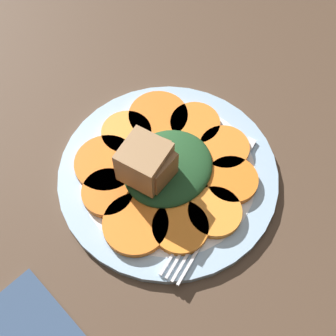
{
  "coord_description": "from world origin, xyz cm",
  "views": [
    {
      "loc": [
        -18.03,
        -18.53,
        49.78
      ],
      "look_at": [
        0.0,
        0.0,
        4.1
      ],
      "focal_mm": 50.0,
      "sensor_mm": 36.0,
      "label": 1
    }
  ],
  "objects": [
    {
      "name": "table_slab",
      "position": [
        0.0,
        0.0,
        1.0
      ],
      "size": [
        120.0,
        120.0,
        2.0
      ],
      "primitive_type": "cube",
      "color": "#4C3828",
      "rests_on": "ground"
    },
    {
      "name": "carrot_slice_3",
      "position": [
        0.44,
        7.06,
        3.56
      ],
      "size": [
        5.97,
        5.97,
        0.92
      ],
      "primitive_type": "cylinder",
      "color": "orange",
      "rests_on": "plate"
    },
    {
      "name": "carrot_slice_7",
      "position": [
        -3.91,
        -5.89,
        3.56
      ],
      "size": [
        6.05,
        6.05,
        0.92
      ],
      "primitive_type": "cylinder",
      "color": "orange",
      "rests_on": "plate"
    },
    {
      "name": "carrot_slice_2",
      "position": [
        4.37,
        6.18,
        3.56
      ],
      "size": [
        7.19,
        7.19,
        0.92
      ],
      "primitive_type": "cylinder",
      "color": "orange",
      "rests_on": "plate"
    },
    {
      "name": "plate",
      "position": [
        0.0,
        0.0,
        2.52
      ],
      "size": [
        25.23,
        25.23,
        1.05
      ],
      "color": "#99B7D1",
      "rests_on": "table_slab"
    },
    {
      "name": "carrot_slice_0",
      "position": [
        6.77,
        -2.45,
        3.56
      ],
      "size": [
        5.84,
        5.84,
        0.92
      ],
      "primitive_type": "cylinder",
      "color": "orange",
      "rests_on": "plate"
    },
    {
      "name": "carrot_slice_9",
      "position": [
        4.25,
        -5.9,
        3.56
      ],
      "size": [
        5.86,
        5.86,
        0.92
      ],
      "primitive_type": "cylinder",
      "color": "orange",
      "rests_on": "plate"
    },
    {
      "name": "carrot_slice_5",
      "position": [
        -6.76,
        2.59,
        3.56
      ],
      "size": [
        5.78,
        5.78,
        0.92
      ],
      "primitive_type": "cylinder",
      "color": "orange",
      "rests_on": "plate"
    },
    {
      "name": "carrot_slice_1",
      "position": [
        6.77,
        2.3,
        3.56
      ],
      "size": [
        6.0,
        6.0,
        0.92
      ],
      "primitive_type": "cylinder",
      "color": "orange",
      "rests_on": "plate"
    },
    {
      "name": "center_pile",
      "position": [
        -1.1,
        0.34,
        5.73
      ],
      "size": [
        10.77,
        9.53,
        6.81
      ],
      "color": "#1E4723",
      "rests_on": "plate"
    },
    {
      "name": "carrot_slice_6",
      "position": [
        -7.08,
        -2.33,
        3.56
      ],
      "size": [
        7.07,
        7.07,
        0.92
      ],
      "primitive_type": "cylinder",
      "color": "orange",
      "rests_on": "plate"
    },
    {
      "name": "carrot_slice_4",
      "position": [
        -4.45,
        5.51,
        3.56
      ],
      "size": [
        7.33,
        7.33,
        0.92
      ],
      "primitive_type": "cylinder",
      "color": "orange",
      "rests_on": "plate"
    },
    {
      "name": "carrot_slice_8",
      "position": [
        0.48,
        -7.25,
        3.56
      ],
      "size": [
        5.87,
        5.87,
        0.92
      ],
      "primitive_type": "cylinder",
      "color": "orange",
      "rests_on": "plate"
    },
    {
      "name": "fork",
      "position": [
        0.27,
        -6.57,
        3.3
      ],
      "size": [
        19.38,
        6.85,
        0.4
      ],
      "rotation": [
        0.0,
        0.0,
        0.27
      ],
      "color": "silver",
      "rests_on": "plate"
    }
  ]
}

